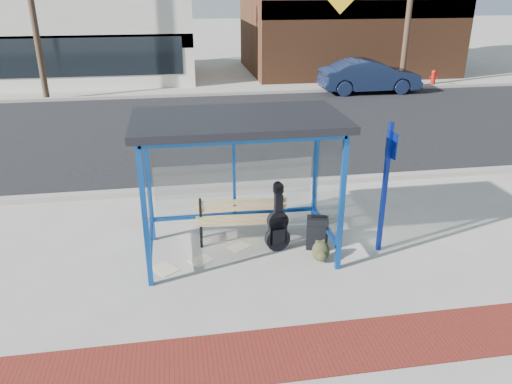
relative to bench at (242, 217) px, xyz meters
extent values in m
plane|color=#B2ADA0|center=(-0.10, -0.51, -0.44)|extent=(120.00, 120.00, 0.00)
cube|color=maroon|center=(-0.10, -3.11, -0.44)|extent=(60.00, 1.00, 0.01)
cube|color=gray|center=(-0.10, 2.39, -0.38)|extent=(60.00, 0.25, 0.12)
cube|color=black|center=(-0.10, 7.49, -0.44)|extent=(60.00, 10.00, 0.00)
cube|color=gray|center=(-0.10, 12.59, -0.38)|extent=(60.00, 0.25, 0.12)
cube|color=#B2ADA0|center=(-0.10, 14.49, -0.44)|extent=(60.00, 4.00, 0.01)
cube|color=#0D4098|center=(-1.60, -1.26, 0.71)|extent=(0.08, 0.08, 2.30)
cube|color=#0D4098|center=(1.40, -1.26, 0.71)|extent=(0.08, 0.08, 2.30)
cube|color=#0D4098|center=(-1.60, 0.24, 0.71)|extent=(0.08, 0.08, 2.30)
cube|color=#0D4098|center=(1.40, 0.24, 0.71)|extent=(0.08, 0.08, 2.30)
cube|color=#0D4098|center=(-0.10, 0.24, 1.82)|extent=(3.00, 0.08, 0.08)
cube|color=#0D4098|center=(-0.10, -1.26, 1.82)|extent=(3.00, 0.08, 0.08)
cube|color=#0D4098|center=(-1.60, -0.51, 1.82)|extent=(0.08, 1.50, 0.08)
cube|color=#0D4098|center=(1.40, -0.51, 1.82)|extent=(0.08, 1.50, 0.08)
cube|color=#0D4098|center=(-0.10, 0.24, -0.04)|extent=(3.00, 0.08, 0.06)
cube|color=#0D4098|center=(-1.60, -0.51, -0.04)|extent=(0.08, 1.50, 0.06)
cube|color=#0D4098|center=(1.40, -0.51, -0.04)|extent=(0.08, 1.50, 0.06)
cube|color=#0D4098|center=(-0.10, 0.24, 0.91)|extent=(0.05, 0.05, 1.90)
cube|color=silver|center=(-0.10, 0.24, 0.87)|extent=(2.84, 0.01, 1.82)
cube|color=silver|center=(-1.60, -0.51, 0.87)|extent=(0.02, 1.34, 1.82)
cube|color=silver|center=(1.40, -0.51, 0.87)|extent=(0.02, 1.34, 1.82)
cube|color=black|center=(-0.10, -0.51, 1.92)|extent=(3.30, 1.80, 0.12)
cube|color=#59331E|center=(7.90, 17.99, 2.76)|extent=(10.00, 7.00, 6.40)
cube|color=black|center=(7.90, 14.54, 2.76)|extent=(10.00, 0.10, 0.80)
cylinder|color=#4C3826|center=(-3.10, 21.49, 2.06)|extent=(0.36, 0.36, 5.00)
cylinder|color=#4C3826|center=(12.40, 21.49, 2.06)|extent=(0.36, 0.36, 5.00)
cube|color=black|center=(-0.75, -0.19, -0.24)|extent=(0.05, 0.05, 0.42)
cube|color=black|center=(-0.73, 0.17, -0.05)|extent=(0.05, 0.05, 0.78)
cube|color=black|center=(-0.74, -0.01, -0.24)|extent=(0.07, 0.38, 0.05)
cube|color=black|center=(0.72, -0.28, -0.24)|extent=(0.05, 0.05, 0.42)
cube|color=black|center=(0.74, 0.08, -0.05)|extent=(0.05, 0.05, 0.78)
cube|color=black|center=(0.73, -0.10, -0.24)|extent=(0.07, 0.38, 0.05)
cube|color=#DBC07E|center=(-0.01, -0.21, -0.03)|extent=(1.66, 0.19, 0.03)
cube|color=#DBC07E|center=(-0.01, -0.11, -0.03)|extent=(1.66, 0.19, 0.03)
cube|color=#DBC07E|center=(0.00, -0.01, -0.03)|extent=(1.66, 0.19, 0.03)
cube|color=#DBC07E|center=(0.01, 0.09, -0.03)|extent=(1.66, 0.19, 0.03)
cube|color=#DBC07E|center=(0.01, 0.13, 0.11)|extent=(1.66, 0.13, 0.09)
cube|color=#DBC07E|center=(0.01, 0.13, 0.24)|extent=(1.66, 0.13, 0.09)
cylinder|color=black|center=(0.55, -0.49, -0.23)|extent=(0.45, 0.19, 0.44)
cylinder|color=black|center=(0.55, -0.49, 0.12)|extent=(0.38, 0.18, 0.36)
cube|color=black|center=(0.55, -0.49, -0.06)|extent=(0.33, 0.17, 0.52)
cube|color=black|center=(0.55, -0.49, 0.47)|extent=(0.13, 0.12, 0.52)
cube|color=black|center=(0.55, -0.49, 0.70)|extent=(0.17, 0.13, 0.10)
cube|color=black|center=(1.25, -0.55, -0.14)|extent=(0.42, 0.32, 0.58)
cylinder|color=black|center=(1.12, -0.51, -0.42)|extent=(0.10, 0.22, 0.05)
cylinder|color=black|center=(1.38, -0.58, -0.42)|extent=(0.10, 0.22, 0.05)
cube|color=black|center=(1.25, -0.55, 0.18)|extent=(0.24, 0.10, 0.04)
cube|color=black|center=(1.22, -0.66, -0.13)|extent=(0.29, 0.09, 0.32)
ellipsoid|color=#31321C|center=(1.20, -0.97, -0.27)|extent=(0.31, 0.23, 0.35)
ellipsoid|color=#31321C|center=(1.19, -1.08, -0.32)|extent=(0.18, 0.13, 0.18)
cube|color=#31321C|center=(1.20, -0.95, -0.10)|extent=(0.10, 0.05, 0.03)
cube|color=navy|center=(2.30, -0.79, 0.71)|extent=(0.08, 0.08, 2.30)
cube|color=navy|center=(2.34, -0.78, 1.47)|extent=(0.07, 0.29, 0.43)
cube|color=white|center=(-1.40, -0.83, -0.44)|extent=(0.50, 0.52, 0.01)
cube|color=white|center=(-0.80, -0.65, -0.44)|extent=(0.48, 0.46, 0.01)
cube|color=white|center=(-0.10, -0.29, -0.44)|extent=(0.44, 0.42, 0.01)
imported|color=#172241|center=(7.09, 12.12, 0.25)|extent=(4.20, 1.51, 1.38)
cylinder|color=#B5170C|center=(10.42, 12.90, -0.15)|extent=(0.20, 0.20, 0.60)
sphere|color=#B5170C|center=(10.42, 12.90, 0.18)|extent=(0.22, 0.22, 0.22)
cylinder|color=#B5170C|center=(10.42, 12.90, -0.05)|extent=(0.33, 0.19, 0.10)
camera|label=1|loc=(-1.06, -8.01, 3.90)|focal=35.00mm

